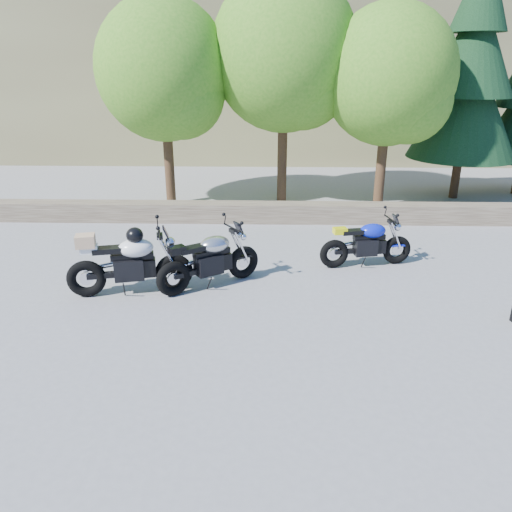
{
  "coord_description": "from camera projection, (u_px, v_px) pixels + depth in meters",
  "views": [
    {
      "loc": [
        0.42,
        -7.24,
        3.94
      ],
      "look_at": [
        0.2,
        1.0,
        0.75
      ],
      "focal_mm": 35.0,
      "sensor_mm": 36.0,
      "label": 1
    }
  ],
  "objects": [
    {
      "name": "blue_bike",
      "position": [
        367.0,
        244.0,
        10.24
      ],
      "size": [
        1.96,
        0.67,
        0.99
      ],
      "rotation": [
        0.0,
        0.0,
        0.19
      ],
      "color": "black",
      "rests_on": "ground"
    },
    {
      "name": "silver_bike",
      "position": [
        210.0,
        260.0,
        9.26
      ],
      "size": [
        1.85,
        1.34,
        1.07
      ],
      "rotation": [
        0.0,
        0.0,
        0.6
      ],
      "color": "black",
      "rests_on": "ground"
    },
    {
      "name": "white_bike",
      "position": [
        129.0,
        262.0,
        8.96
      ],
      "size": [
        2.23,
        0.82,
        1.25
      ],
      "rotation": [
        0.0,
        0.0,
        0.23
      ],
      "color": "black",
      "rests_on": "ground"
    },
    {
      "name": "ground",
      "position": [
        242.0,
        320.0,
        8.18
      ],
      "size": [
        90.0,
        90.0,
        0.0
      ],
      "primitive_type": "plane",
      "color": "gray",
      "rests_on": "ground"
    },
    {
      "name": "tree_decid_left",
      "position": [
        167.0,
        75.0,
        13.58
      ],
      "size": [
        3.67,
        3.67,
        5.62
      ],
      "color": "#382314",
      "rests_on": "ground"
    },
    {
      "name": "hillside",
      "position": [
        312.0,
        3.0,
        31.5
      ],
      "size": [
        80.0,
        30.0,
        15.0
      ],
      "primitive_type": "cube",
      "color": "brown",
      "rests_on": "ground"
    },
    {
      "name": "stone_wall",
      "position": [
        253.0,
        212.0,
        13.22
      ],
      "size": [
        22.0,
        0.55,
        0.5
      ],
      "primitive_type": "cube",
      "color": "brown",
      "rests_on": "ground"
    },
    {
      "name": "conifer_near",
      "position": [
        471.0,
        73.0,
        14.34
      ],
      "size": [
        3.17,
        3.17,
        7.06
      ],
      "color": "#382314",
      "rests_on": "ground"
    },
    {
      "name": "tree_decid_right",
      "position": [
        393.0,
        81.0,
        13.29
      ],
      "size": [
        3.54,
        3.54,
        5.41
      ],
      "color": "#382314",
      "rests_on": "ground"
    },
    {
      "name": "tree_decid_mid",
      "position": [
        288.0,
        59.0,
        13.72
      ],
      "size": [
        4.08,
        4.08,
        6.24
      ],
      "color": "#382314",
      "rests_on": "ground"
    }
  ]
}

